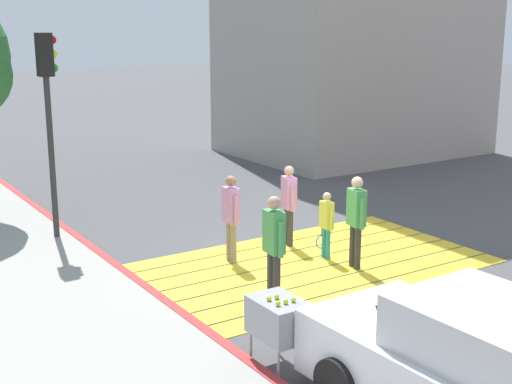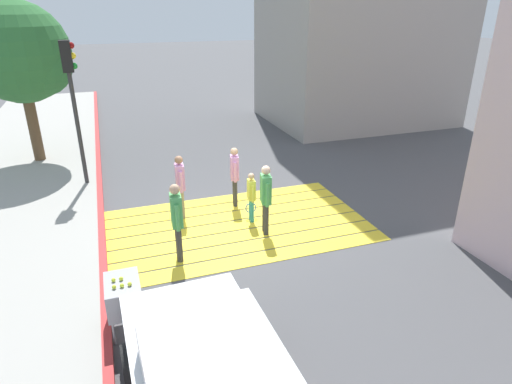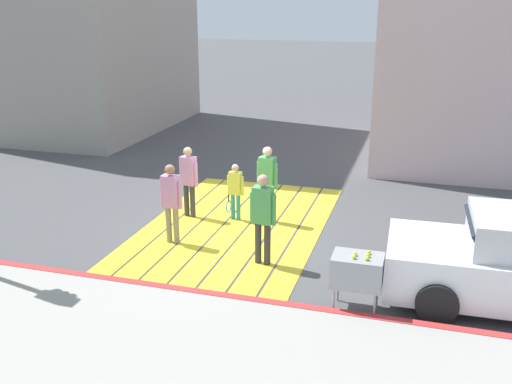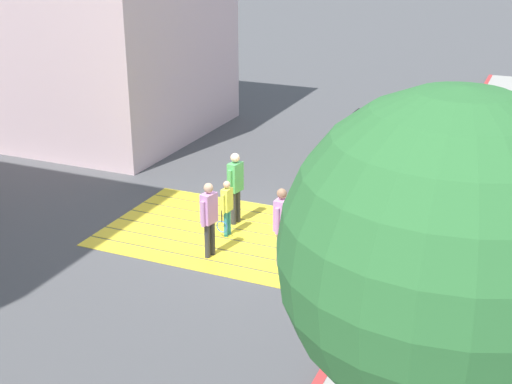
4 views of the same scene
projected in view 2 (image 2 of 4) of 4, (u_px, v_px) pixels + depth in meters
ground_plane at (238, 225)px, 10.95m from camera, size 120.00×120.00×0.00m
crosswalk_stripes at (238, 225)px, 10.95m from camera, size 6.40×3.80×0.01m
curb_painted at (102, 245)px, 9.94m from camera, size 0.16×40.00×0.13m
traffic_light_corner at (72, 86)px, 12.14m from camera, size 0.39×0.28×4.24m
street_tree at (22, 55)px, 13.87m from camera, size 3.20×3.20×5.32m
tennis_ball_cart at (123, 295)px, 7.18m from camera, size 0.56×0.80×1.02m
pedestrian_adult_lead at (177, 217)px, 9.08m from camera, size 0.25×0.52×1.77m
pedestrian_adult_trailing at (180, 182)px, 11.00m from camera, size 0.24×0.49×1.68m
pedestrian_adult_side at (266, 195)px, 10.19m from camera, size 0.28×0.50×1.73m
pedestrian_teen_behind at (235, 172)px, 11.69m from camera, size 0.28×0.48×1.65m
pedestrian_child_with_racket at (251, 194)px, 10.88m from camera, size 0.29×0.40×1.31m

